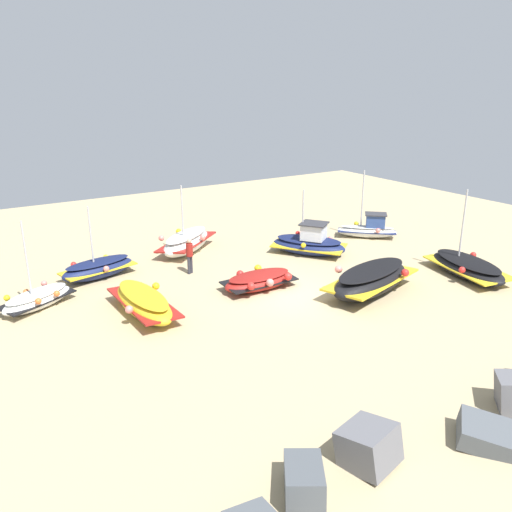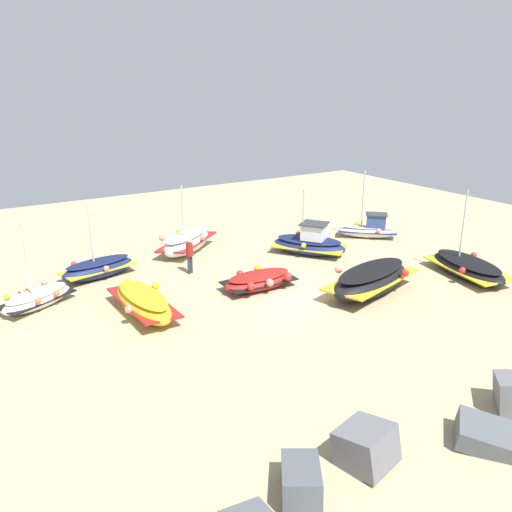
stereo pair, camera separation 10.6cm
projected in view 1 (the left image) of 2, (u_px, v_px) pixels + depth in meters
The scene contains 12 objects.
ground_plane at pixel (293, 294), 21.87m from camera, with size 46.47×46.47×0.00m, color tan.
fishing_boat_0 at pixel (37, 299), 20.47m from camera, with size 3.22×2.38×3.62m.
fishing_boat_1 at pixel (371, 279), 21.81m from camera, with size 5.15×3.13×1.22m.
fishing_boat_2 at pixel (368, 229), 29.68m from camera, with size 3.26×3.13×3.86m.
fishing_boat_3 at pixel (186, 242), 27.11m from camera, with size 4.26×3.89×3.63m.
fishing_boat_4 at pixel (259, 281), 22.34m from camera, with size 3.32×1.98×0.81m.
fishing_boat_5 at pixel (144, 302), 19.89m from camera, with size 1.95×4.24×0.91m.
fishing_boat_6 at pixel (98, 268), 23.57m from camera, with size 3.63×2.01×3.36m.
fishing_boat_7 at pixel (309, 243), 26.83m from camera, with size 3.56×4.11×3.38m.
fishing_boat_8 at pixel (467, 267), 23.78m from camera, with size 2.64×4.59×3.95m.
person_walking at pixel (190, 254), 23.93m from camera, with size 0.32×0.32×1.68m.
breakwater_rocks at pixel (481, 410), 13.49m from camera, with size 18.16×2.92×1.24m.
Camera 1 is at (12.17, 16.22, 8.50)m, focal length 36.53 mm.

